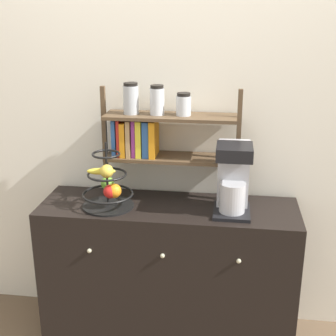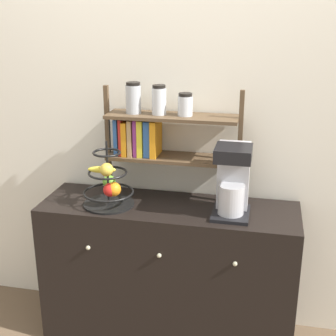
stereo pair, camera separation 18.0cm
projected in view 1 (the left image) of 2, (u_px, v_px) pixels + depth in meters
name	position (u px, v px, depth m)	size (l,w,h in m)	color
wall_back	(175.00, 107.00, 2.59)	(7.00, 0.05, 2.60)	silver
sideboard	(168.00, 272.00, 2.64)	(1.39, 0.45, 0.81)	black
coffee_maker	(233.00, 178.00, 2.39)	(0.19, 0.24, 0.37)	black
fruit_stand	(108.00, 187.00, 2.45)	(0.27, 0.27, 0.36)	black
shelf_hutch	(153.00, 131.00, 2.51)	(0.75, 0.20, 0.64)	brown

